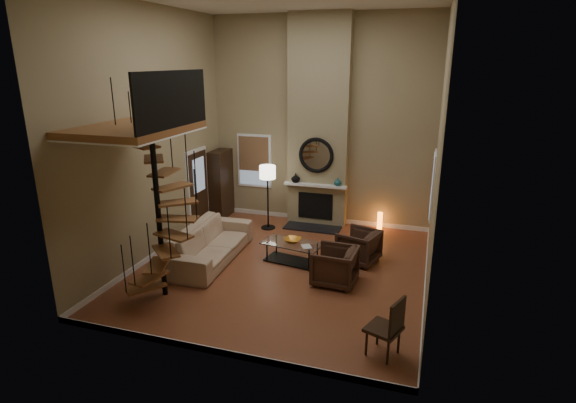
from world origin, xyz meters
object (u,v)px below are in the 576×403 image
(armchair_near, at_px, (362,247))
(side_chair, at_px, (389,326))
(coffee_table, at_px, (292,250))
(armchair_far, at_px, (338,267))
(sofa, at_px, (210,243))
(accent_lamp, at_px, (380,221))
(hutch, at_px, (221,184))
(floor_lamp, at_px, (268,177))

(armchair_near, height_order, side_chair, side_chair)
(coffee_table, distance_m, side_chair, 3.74)
(coffee_table, bearing_deg, side_chair, -49.89)
(armchair_far, distance_m, side_chair, 2.48)
(coffee_table, height_order, side_chair, side_chair)
(sofa, xyz_separation_m, armchair_near, (3.29, 0.89, -0.04))
(accent_lamp, bearing_deg, hutch, -177.65)
(armchair_near, distance_m, floor_lamp, 3.25)
(armchair_near, bearing_deg, hutch, -97.52)
(coffee_table, bearing_deg, hutch, 139.70)
(hutch, relative_size, armchair_near, 2.33)
(side_chair, bearing_deg, armchair_near, 105.51)
(floor_lamp, bearing_deg, sofa, -103.60)
(armchair_far, xyz_separation_m, floor_lamp, (-2.44, 2.57, 1.06))
(coffee_table, height_order, floor_lamp, floor_lamp)
(armchair_far, bearing_deg, coffee_table, -117.28)
(armchair_far, bearing_deg, armchair_near, 168.82)
(armchair_near, relative_size, coffee_table, 0.59)
(accent_lamp, bearing_deg, floor_lamp, -165.43)
(sofa, xyz_separation_m, armchair_far, (3.00, -0.27, -0.04))
(hutch, bearing_deg, armchair_far, -37.56)
(hutch, xyz_separation_m, floor_lamp, (1.63, -0.56, 0.46))
(hutch, relative_size, floor_lamp, 1.11)
(coffee_table, height_order, accent_lamp, accent_lamp)
(armchair_far, distance_m, floor_lamp, 3.70)
(armchair_near, height_order, armchair_far, armchair_far)
(armchair_near, bearing_deg, accent_lamp, -167.10)
(armchair_near, distance_m, accent_lamp, 2.17)
(sofa, relative_size, armchair_far, 3.15)
(armchair_near, height_order, accent_lamp, armchair_near)
(sofa, distance_m, accent_lamp, 4.60)
(hutch, height_order, floor_lamp, hutch)
(hutch, bearing_deg, floor_lamp, -19.07)
(floor_lamp, xyz_separation_m, side_chair, (3.65, -4.73, -0.89))
(armchair_near, bearing_deg, floor_lamp, -100.48)
(armchair_near, xyz_separation_m, side_chair, (0.92, -3.32, 0.17))
(hutch, xyz_separation_m, armchair_far, (4.07, -3.13, -0.60))
(coffee_table, xyz_separation_m, accent_lamp, (1.63, 2.63, -0.03))
(hutch, height_order, armchair_far, hutch)
(armchair_far, relative_size, coffee_table, 0.61)
(armchair_near, relative_size, armchair_far, 0.97)
(floor_lamp, bearing_deg, armchair_near, -27.32)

